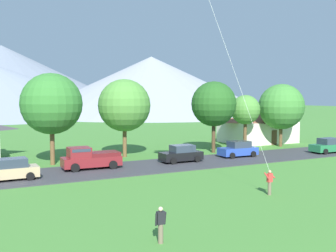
{
  "coord_description": "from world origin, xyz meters",
  "views": [
    {
      "loc": [
        -13.67,
        -6.59,
        6.62
      ],
      "look_at": [
        -0.07,
        20.08,
        4.35
      ],
      "focal_mm": 42.47,
      "sensor_mm": 36.0,
      "label": 1
    }
  ],
  "objects_px": {
    "tree_center": "(245,110)",
    "parked_car_tan_mid_east": "(11,170)",
    "parked_car_black_west_end": "(181,154)",
    "pickup_truck_maroon_west_side": "(90,158)",
    "tree_right_of_center": "(124,105)",
    "watcher_person": "(161,224)",
    "house_left_center": "(258,126)",
    "tree_left_of_center": "(51,104)",
    "tree_near_left": "(281,107)",
    "parked_car_blue_east_end": "(238,149)",
    "tree_near_right": "(214,104)",
    "parked_car_green_mid_west": "(328,146)"
  },
  "relations": [
    {
      "from": "tree_center",
      "to": "parked_car_tan_mid_east",
      "type": "xyz_separation_m",
      "value": [
        -28.27,
        -7.04,
        -3.99
      ]
    },
    {
      "from": "parked_car_black_west_end",
      "to": "pickup_truck_maroon_west_side",
      "type": "xyz_separation_m",
      "value": [
        -9.15,
        0.46,
        0.19
      ]
    },
    {
      "from": "tree_right_of_center",
      "to": "parked_car_tan_mid_east",
      "type": "relative_size",
      "value": 1.99
    },
    {
      "from": "tree_right_of_center",
      "to": "watcher_person",
      "type": "xyz_separation_m",
      "value": [
        -7.61,
        -24.54,
        -4.72
      ]
    },
    {
      "from": "house_left_center",
      "to": "tree_right_of_center",
      "type": "height_order",
      "value": "tree_right_of_center"
    },
    {
      "from": "tree_left_of_center",
      "to": "watcher_person",
      "type": "height_order",
      "value": "tree_left_of_center"
    },
    {
      "from": "tree_near_left",
      "to": "parked_car_blue_east_end",
      "type": "relative_size",
      "value": 1.92
    },
    {
      "from": "tree_near_left",
      "to": "tree_center",
      "type": "height_order",
      "value": "tree_near_left"
    },
    {
      "from": "tree_near_left",
      "to": "watcher_person",
      "type": "xyz_separation_m",
      "value": [
        -29.0,
        -23.65,
        -4.33
      ]
    },
    {
      "from": "tree_center",
      "to": "tree_near_right",
      "type": "distance_m",
      "value": 5.72
    },
    {
      "from": "tree_left_of_center",
      "to": "parked_car_blue_east_end",
      "type": "bearing_deg",
      "value": -13.02
    },
    {
      "from": "watcher_person",
      "to": "parked_car_blue_east_end",
      "type": "bearing_deg",
      "value": 45.46
    },
    {
      "from": "parked_car_green_mid_west",
      "to": "parked_car_tan_mid_east",
      "type": "relative_size",
      "value": 1.0
    },
    {
      "from": "pickup_truck_maroon_west_side",
      "to": "tree_right_of_center",
      "type": "bearing_deg",
      "value": 45.51
    },
    {
      "from": "tree_left_of_center",
      "to": "tree_right_of_center",
      "type": "xyz_separation_m",
      "value": [
        7.94,
        1.47,
        -0.27
      ]
    },
    {
      "from": "tree_near_left",
      "to": "parked_car_tan_mid_east",
      "type": "bearing_deg",
      "value": -169.09
    },
    {
      "from": "parked_car_tan_mid_east",
      "to": "tree_near_right",
      "type": "bearing_deg",
      "value": 14.37
    },
    {
      "from": "parked_car_black_west_end",
      "to": "watcher_person",
      "type": "xyz_separation_m",
      "value": [
        -11.32,
        -18.54,
        0.01
      ]
    },
    {
      "from": "parked_car_blue_east_end",
      "to": "tree_near_left",
      "type": "bearing_deg",
      "value": 24.97
    },
    {
      "from": "tree_right_of_center",
      "to": "parked_car_black_west_end",
      "type": "height_order",
      "value": "tree_right_of_center"
    },
    {
      "from": "house_left_center",
      "to": "tree_near_left",
      "type": "height_order",
      "value": "tree_near_left"
    },
    {
      "from": "parked_car_blue_east_end",
      "to": "tree_left_of_center",
      "type": "bearing_deg",
      "value": 166.98
    },
    {
      "from": "tree_near_right",
      "to": "tree_right_of_center",
      "type": "bearing_deg",
      "value": 171.57
    },
    {
      "from": "house_left_center",
      "to": "tree_near_right",
      "type": "xyz_separation_m",
      "value": [
        -11.39,
        -5.87,
        3.29
      ]
    },
    {
      "from": "tree_left_of_center",
      "to": "watcher_person",
      "type": "xyz_separation_m",
      "value": [
        0.33,
        -23.07,
        -4.99
      ]
    },
    {
      "from": "tree_center",
      "to": "parked_car_black_west_end",
      "type": "height_order",
      "value": "tree_center"
    },
    {
      "from": "tree_near_left",
      "to": "tree_left_of_center",
      "type": "relative_size",
      "value": 0.93
    },
    {
      "from": "tree_near_left",
      "to": "pickup_truck_maroon_west_side",
      "type": "bearing_deg",
      "value": -170.16
    },
    {
      "from": "parked_car_blue_east_end",
      "to": "pickup_truck_maroon_west_side",
      "type": "distance_m",
      "value": 16.27
    },
    {
      "from": "watcher_person",
      "to": "parked_car_green_mid_west",
      "type": "bearing_deg",
      "value": 29.15
    },
    {
      "from": "tree_right_of_center",
      "to": "watcher_person",
      "type": "distance_m",
      "value": 26.12
    },
    {
      "from": "tree_right_of_center",
      "to": "parked_car_blue_east_end",
      "type": "distance_m",
      "value": 13.16
    },
    {
      "from": "tree_left_of_center",
      "to": "pickup_truck_maroon_west_side",
      "type": "xyz_separation_m",
      "value": [
        2.5,
        -4.08,
        -4.81
      ]
    },
    {
      "from": "tree_left_of_center",
      "to": "parked_car_tan_mid_east",
      "type": "relative_size",
      "value": 2.08
    },
    {
      "from": "tree_near_left",
      "to": "watcher_person",
      "type": "relative_size",
      "value": 4.88
    },
    {
      "from": "parked_car_tan_mid_east",
      "to": "pickup_truck_maroon_west_side",
      "type": "height_order",
      "value": "pickup_truck_maroon_west_side"
    },
    {
      "from": "house_left_center",
      "to": "parked_car_tan_mid_east",
      "type": "bearing_deg",
      "value": -161.09
    },
    {
      "from": "tree_left_of_center",
      "to": "watcher_person",
      "type": "bearing_deg",
      "value": -89.18
    },
    {
      "from": "parked_car_blue_east_end",
      "to": "parked_car_green_mid_west",
      "type": "bearing_deg",
      "value": -11.59
    },
    {
      "from": "parked_car_blue_east_end",
      "to": "watcher_person",
      "type": "bearing_deg",
      "value": -134.54
    },
    {
      "from": "parked_car_green_mid_west",
      "to": "pickup_truck_maroon_west_side",
      "type": "relative_size",
      "value": 0.81
    },
    {
      "from": "tree_right_of_center",
      "to": "parked_car_green_mid_west",
      "type": "xyz_separation_m",
      "value": [
        21.9,
        -8.08,
        -4.73
      ]
    },
    {
      "from": "tree_center",
      "to": "parked_car_green_mid_west",
      "type": "distance_m",
      "value": 10.53
    },
    {
      "from": "tree_near_left",
      "to": "tree_right_of_center",
      "type": "xyz_separation_m",
      "value": [
        -21.38,
        0.89,
        0.39
      ]
    },
    {
      "from": "parked_car_black_west_end",
      "to": "parked_car_blue_east_end",
      "type": "xyz_separation_m",
      "value": [
        7.11,
        0.19,
        0.0
      ]
    },
    {
      "from": "tree_near_right",
      "to": "watcher_person",
      "type": "distance_m",
      "value": 29.63
    },
    {
      "from": "tree_near_left",
      "to": "tree_near_right",
      "type": "distance_m",
      "value": 10.95
    },
    {
      "from": "tree_right_of_center",
      "to": "parked_car_green_mid_west",
      "type": "height_order",
      "value": "tree_right_of_center"
    },
    {
      "from": "tree_near_left",
      "to": "tree_center",
      "type": "xyz_separation_m",
      "value": [
        -5.39,
        0.55,
        -0.35
      ]
    },
    {
      "from": "tree_near_left",
      "to": "tree_near_right",
      "type": "xyz_separation_m",
      "value": [
        -10.92,
        -0.66,
        0.47
      ]
    }
  ]
}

